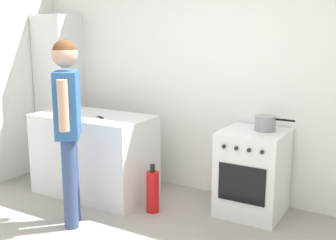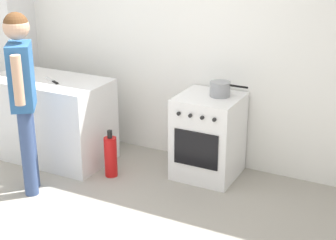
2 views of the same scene
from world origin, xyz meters
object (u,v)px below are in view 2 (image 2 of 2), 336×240
oven_left (208,136)px  knife_chef (52,81)px  knife_paring (22,80)px  larder_cabinet (11,51)px  pot (220,89)px  fire_extinguisher (111,156)px  person (22,87)px

oven_left → knife_chef: size_ratio=2.96×
oven_left → knife_paring: bearing=-164.5°
knife_chef → larder_cabinet: bearing=153.7°
oven_left → knife_paring: size_ratio=4.07×
pot → larder_cabinet: (-2.74, 0.05, 0.08)m
knife_chef → fire_extinguisher: bearing=-5.2°
fire_extinguisher → oven_left: bearing=28.8°
pot → larder_cabinet: bearing=179.0°
oven_left → larder_cabinet: larder_cabinet is taller
person → larder_cabinet: larder_cabinet is taller
oven_left → pot: bearing=32.3°
knife_paring → knife_chef: size_ratio=0.73×
fire_extinguisher → larder_cabinet: size_ratio=0.25×
person → fire_extinguisher: size_ratio=3.45×
knife_chef → person: (0.22, -0.68, 0.14)m
knife_chef → oven_left: bearing=14.3°
knife_paring → knife_chef: same height
oven_left → knife_chef: (-1.61, -0.41, 0.48)m
person → pot: bearing=37.8°
pot → knife_paring: (-2.00, -0.59, -0.02)m
knife_chef → larder_cabinet: larder_cabinet is taller
larder_cabinet → person: bearing=-43.3°
pot → person: (-1.47, -1.14, 0.12)m
pot → knife_paring: pot is taller
knife_chef → fire_extinguisher: 1.01m
knife_chef → larder_cabinet: 1.16m
person → fire_extinguisher: 1.15m
oven_left → larder_cabinet: (-2.65, 0.10, 0.57)m
knife_paring → larder_cabinet: size_ratio=0.10×
knife_paring → pot: bearing=16.3°
knife_paring → person: person is taller
person → larder_cabinet: (-1.26, 1.19, -0.05)m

